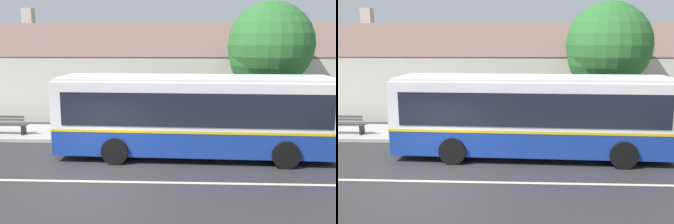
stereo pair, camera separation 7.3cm
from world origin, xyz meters
TOP-DOWN VIEW (x-y plane):
  - ground_plane at (0.00, 0.00)m, footprint 300.00×300.00m
  - sidewalk_far at (0.00, 6.00)m, footprint 60.00×3.00m
  - lane_divider_stripe at (0.00, 0.00)m, footprint 60.00×0.16m
  - community_building at (-0.75, 13.65)m, footprint 26.47×10.12m
  - transit_bus at (3.30, 2.90)m, footprint 10.71×3.00m
  - bench_by_building at (-5.36, 5.34)m, footprint 1.80×0.51m
  - street_tree_primary at (6.89, 7.10)m, footprint 4.13×4.13m

SIDE VIEW (x-z plane):
  - ground_plane at x=0.00m, z-range 0.00..0.00m
  - lane_divider_stripe at x=0.00m, z-range 0.00..0.01m
  - sidewalk_far at x=0.00m, z-range 0.00..0.15m
  - bench_by_building at x=-5.36m, z-range 0.11..1.05m
  - transit_bus at x=3.30m, z-range 0.12..3.26m
  - community_building at x=-0.75m, z-range -1.41..5.22m
  - street_tree_primary at x=6.89m, z-range 0.95..7.30m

